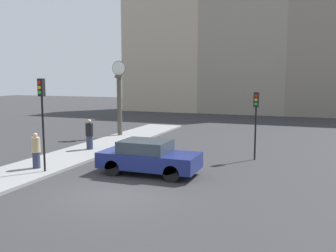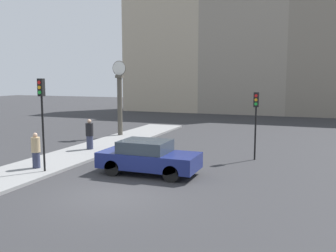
# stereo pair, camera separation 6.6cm
# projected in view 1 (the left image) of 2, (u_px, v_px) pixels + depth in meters

# --- Properties ---
(ground_plane) EXTENTS (120.00, 120.00, 0.00)m
(ground_plane) POSITION_uv_depth(u_px,v_px,m) (114.00, 194.00, 13.71)
(ground_plane) COLOR #2D2D30
(sidewalk_corner) EXTENTS (3.02, 20.50, 0.14)m
(sidewalk_corner) POSITION_uv_depth(u_px,v_px,m) (105.00, 145.00, 23.18)
(sidewalk_corner) COLOR gray
(sidewalk_corner) RESTS_ON ground_plane
(building_row) EXTENTS (31.82, 5.00, 16.64)m
(building_row) POSITION_uv_depth(u_px,v_px,m) (249.00, 50.00, 43.79)
(building_row) COLOR #B7A88E
(building_row) RESTS_ON ground_plane
(sedan_car) EXTENTS (4.39, 1.88, 1.50)m
(sedan_car) POSITION_uv_depth(u_px,v_px,m) (148.00, 157.00, 16.44)
(sedan_car) COLOR navy
(sedan_car) RESTS_ON ground_plane
(traffic_light_near) EXTENTS (0.26, 0.24, 4.06)m
(traffic_light_near) POSITION_uv_depth(u_px,v_px,m) (42.00, 106.00, 16.12)
(traffic_light_near) COLOR black
(traffic_light_near) RESTS_ON sidewalk_corner
(traffic_light_far) EXTENTS (0.26, 0.24, 3.50)m
(traffic_light_far) POSITION_uv_depth(u_px,v_px,m) (256.00, 111.00, 19.11)
(traffic_light_far) COLOR black
(traffic_light_far) RESTS_ON ground_plane
(street_clock) EXTENTS (1.04, 0.44, 5.27)m
(street_clock) POSITION_uv_depth(u_px,v_px,m) (119.00, 99.00, 26.58)
(street_clock) COLOR #4C473D
(street_clock) RESTS_ON sidewalk_corner
(pedestrian_tan_coat) EXTENTS (0.40, 0.40, 1.62)m
(pedestrian_tan_coat) POSITION_uv_depth(u_px,v_px,m) (36.00, 151.00, 16.99)
(pedestrian_tan_coat) COLOR #2D334C
(pedestrian_tan_coat) RESTS_ON sidewalk_corner
(pedestrian_black_jacket) EXTENTS (0.44, 0.44, 1.73)m
(pedestrian_black_jacket) POSITION_uv_depth(u_px,v_px,m) (89.00, 135.00, 21.47)
(pedestrian_black_jacket) COLOR #2D334C
(pedestrian_black_jacket) RESTS_ON sidewalk_corner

